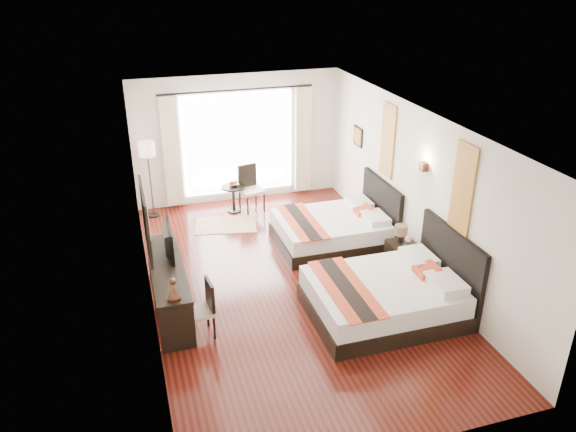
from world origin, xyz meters
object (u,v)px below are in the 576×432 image
object	(u,v)px
table_lamp	(401,232)
fruit_bowl	(234,185)
vase	(407,247)
nightstand	(403,258)
desk_chair	(201,319)
console_desk	(169,287)
floor_lamp	(147,154)
bed_near	(389,295)
bed_far	(335,228)
television	(164,240)
window_chair	(251,197)
side_table	(234,199)

from	to	relation	value
table_lamp	fruit_bowl	xyz separation A→B (m)	(-2.21, 3.28, -0.14)
vase	fruit_bowl	world-z (taller)	vase
nightstand	desk_chair	size ratio (longest dim) A/B	0.65
console_desk	floor_lamp	bearing A→B (deg)	89.32
bed_near	bed_far	world-z (taller)	bed_near
table_lamp	floor_lamp	bearing A→B (deg)	137.83
television	floor_lamp	xyz separation A→B (m)	(0.02, 3.20, 0.36)
bed_far	vase	distance (m)	1.70
vase	television	xyz separation A→B (m)	(-3.92, 0.61, 0.44)
nightstand	console_desk	distance (m)	3.97
table_lamp	desk_chair	bearing A→B (deg)	-166.52
console_desk	television	bearing A→B (deg)	87.00
nightstand	window_chair	size ratio (longest dim) A/B	0.57
television	window_chair	bearing A→B (deg)	-34.37
nightstand	television	xyz separation A→B (m)	(-3.95, 0.44, 0.74)
bed_near	side_table	bearing A→B (deg)	108.14
bed_near	window_chair	xyz separation A→B (m)	(-1.08, 4.39, -0.03)
desk_chair	floor_lamp	size ratio (longest dim) A/B	0.53
bed_far	table_lamp	xyz separation A→B (m)	(0.69, -1.26, 0.43)
bed_far	bed_near	bearing A→B (deg)	-91.96
bed_near	bed_far	distance (m)	2.43
console_desk	nightstand	bearing A→B (deg)	-0.86
television	bed_near	bearing A→B (deg)	-114.18
nightstand	floor_lamp	distance (m)	5.46
television	fruit_bowl	distance (m)	3.43
console_desk	bed_far	bearing A→B (deg)	21.84
floor_lamp	side_table	distance (m)	2.01
bed_far	side_table	bearing A→B (deg)	127.37
bed_near	bed_far	bearing A→B (deg)	88.04
fruit_bowl	nightstand	bearing A→B (deg)	-56.56
table_lamp	side_table	xyz separation A→B (m)	(-2.23, 3.28, -0.45)
table_lamp	television	bearing A→B (deg)	175.06
nightstand	table_lamp	xyz separation A→B (m)	(-0.02, 0.10, 0.47)
bed_near	fruit_bowl	size ratio (longest dim) A/B	10.02
nightstand	television	world-z (taller)	television
nightstand	console_desk	size ratio (longest dim) A/B	0.25
table_lamp	television	world-z (taller)	television
table_lamp	bed_near	bearing A→B (deg)	-123.58
television	fruit_bowl	bearing A→B (deg)	-28.85
bed_far	desk_chair	world-z (taller)	bed_far
table_lamp	floor_lamp	distance (m)	5.31
bed_far	fruit_bowl	world-z (taller)	bed_far
table_lamp	vase	size ratio (longest dim) A/B	2.53
vase	floor_lamp	distance (m)	5.51
table_lamp	desk_chair	world-z (taller)	desk_chair
bed_near	console_desk	world-z (taller)	bed_near
console_desk	side_table	xyz separation A→B (m)	(1.72, 3.32, -0.09)
television	desk_chair	xyz separation A→B (m)	(0.33, -1.20, -0.74)
television	bed_far	bearing A→B (deg)	-72.72
desk_chair	fruit_bowl	size ratio (longest dim) A/B	3.86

